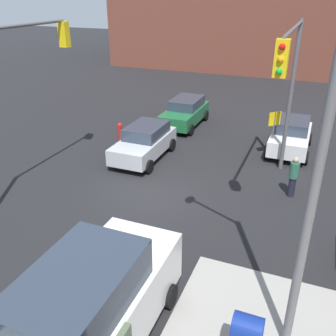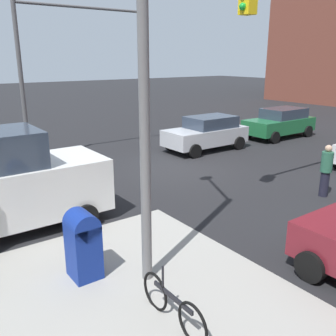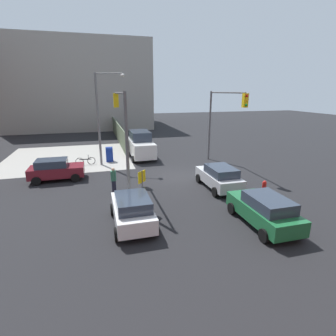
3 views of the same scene
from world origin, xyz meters
name	(u,v)px [view 3 (image 3 of 3)]	position (x,y,z in m)	size (l,w,h in m)	color
ground_plane	(179,177)	(0.00, 0.00, 0.00)	(120.00, 120.00, 0.00)	black
sidewalk_corner	(68,157)	(9.00, 9.00, 0.01)	(12.00, 12.00, 0.01)	#9E9B93
construction_fence	(118,131)	(17.58, 3.20, 1.20)	(19.16, 0.12, 2.40)	#56664C
building_loft_east	(81,86)	(36.00, 8.21, 7.39)	(20.00, 24.00, 14.78)	#9E9B93
traffic_signal_nw_corner	(122,122)	(-2.13, 4.50, 4.67)	(6.14, 0.36, 6.50)	#59595B
traffic_signal_se_corner	(222,113)	(2.08, -4.50, 4.68)	(6.26, 0.36, 6.50)	#59595B
street_lamp_corner	(102,113)	(5.04, 5.47, 4.70)	(1.40, 2.45, 8.00)	slate
warning_sign_two_way	(142,184)	(-5.40, 3.88, 1.64)	(0.48, 0.48, 2.40)	#4C4C4C
mailbox_blue	(109,154)	(6.20, 5.00, 0.76)	(0.56, 0.64, 1.43)	navy
fire_hydrant	(264,187)	(-5.00, -4.20, 0.49)	(0.26, 0.26, 0.94)	red
sedan_maroon	(56,169)	(1.72, 9.22, 0.84)	(2.02, 3.91, 1.62)	maroon
sedan_silver	(219,177)	(-3.21, -1.86, 0.84)	(4.13, 2.02, 1.62)	#B7BABF
coupe_white	(132,210)	(-6.79, 4.63, 0.84)	(3.91, 2.02, 1.62)	white
coupe_green	(264,210)	(-8.56, -1.68, 0.84)	(4.28, 2.02, 1.62)	#1E6638
van_white_delivery	(141,145)	(7.14, 1.80, 1.28)	(5.40, 2.32, 2.62)	white
pedestrian_crossing	(114,180)	(-2.00, 5.20, 0.88)	(0.36, 0.36, 1.70)	#2D664C
bicycle_leaning_on_fence	(86,161)	(5.60, 7.20, 0.35)	(0.05, 1.75, 0.97)	black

